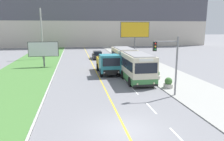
{
  "coord_description": "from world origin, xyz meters",
  "views": [
    {
      "loc": [
        -2.87,
        -11.82,
        6.09
      ],
      "look_at": [
        1.1,
        11.15,
        1.4
      ],
      "focal_mm": 35.0,
      "sensor_mm": 36.0,
      "label": 1
    }
  ],
  "objects": [
    {
      "name": "utility_pole_far",
      "position": [
        -8.88,
        31.71,
        4.8
      ],
      "size": [
        1.8,
        0.28,
        9.49
      ],
      "color": "#9E9E99",
      "rests_on": "ground_plane"
    },
    {
      "name": "planter_round_near",
      "position": [
        6.29,
        8.03,
        0.54
      ],
      "size": [
        0.95,
        0.95,
        1.05
      ],
      "color": "#B7B2A8",
      "rests_on": "sidewalk_right"
    },
    {
      "name": "city_bus",
      "position": [
        3.96,
        14.44,
        1.62
      ],
      "size": [
        2.75,
        12.77,
        3.19
      ],
      "color": "beige",
      "rests_on": "ground_plane"
    },
    {
      "name": "traffic_light_mast",
      "position": [
        5.19,
        5.7,
        3.37
      ],
      "size": [
        2.28,
        0.32,
        5.26
      ],
      "color": "slate",
      "rests_on": "ground_plane"
    },
    {
      "name": "apartment_block_background",
      "position": [
        0.0,
        59.02,
        11.19
      ],
      "size": [
        80.0,
        8.04,
        22.39
      ],
      "color": "beige",
      "rests_on": "ground_plane"
    },
    {
      "name": "billboard_large",
      "position": [
        8.21,
        27.56,
        5.32
      ],
      "size": [
        5.41,
        0.24,
        6.96
      ],
      "color": "#59595B",
      "rests_on": "ground_plane"
    },
    {
      "name": "billboard_small",
      "position": [
        -7.52,
        22.58,
        2.67
      ],
      "size": [
        4.49,
        0.24,
        3.88
      ],
      "color": "#59595B",
      "rests_on": "ground_plane"
    },
    {
      "name": "planter_round_second",
      "position": [
        6.47,
        11.78,
        0.53
      ],
      "size": [
        0.94,
        0.94,
        1.04
      ],
      "color": "#B7B2A8",
      "rests_on": "sidewalk_right"
    },
    {
      "name": "dump_truck",
      "position": [
        1.43,
        15.43,
        1.34
      ],
      "size": [
        2.6,
        6.46,
        2.69
      ],
      "color": "black",
      "rests_on": "ground_plane"
    },
    {
      "name": "ground_plane",
      "position": [
        0.0,
        0.0,
        0.0
      ],
      "size": [
        300.0,
        300.0,
        0.0
      ],
      "primitive_type": "plane",
      "color": "slate"
    },
    {
      "name": "car_distant",
      "position": [
        1.47,
        29.95,
        0.69
      ],
      "size": [
        1.8,
        4.3,
        1.45
      ],
      "color": "black",
      "rests_on": "ground_plane"
    },
    {
      "name": "lane_marking_centre",
      "position": [
        0.35,
        1.88,
        0.0
      ],
      "size": [
        2.88,
        140.0,
        0.01
      ],
      "color": "gold",
      "rests_on": "ground_plane"
    }
  ]
}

